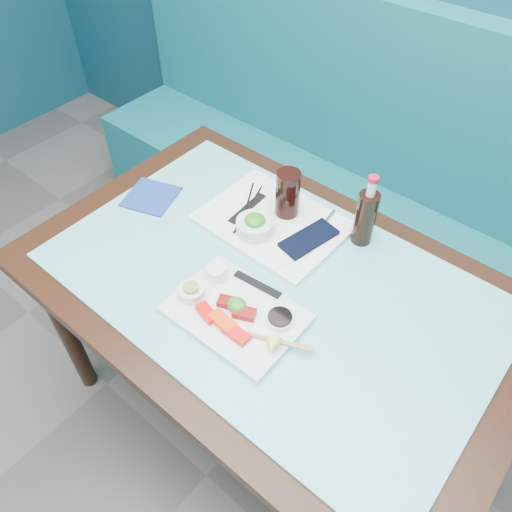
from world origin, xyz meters
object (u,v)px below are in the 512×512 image
Objects in this scene: cola_bottle_body at (365,218)px; blue_napkin at (151,197)px; seaweed_bowl at (255,227)px; cola_glass at (288,194)px; dining_table at (270,301)px; sashimi_plate at (236,314)px; booth_bench at (393,223)px; serving_tray at (273,222)px.

blue_napkin is (-0.63, -0.27, -0.08)m from cola_bottle_body.
cola_glass is (0.02, 0.13, 0.05)m from seaweed_bowl.
dining_table is 0.22m from seaweed_bowl.
cola_glass reaches higher than seaweed_bowl.
cola_glass is at bearing 108.04° from sashimi_plate.
booth_bench is 0.86m from seaweed_bowl.
seaweed_bowl is 0.38m from blue_napkin.
booth_bench is 0.72m from cola_bottle_body.
serving_tray is 0.10m from cola_glass.
seaweed_bowl is 0.72× the size of blue_napkin.
cola_glass reaches higher than serving_tray.
cola_glass is 0.88× the size of cola_bottle_body.
seaweed_bowl is 0.32m from cola_bottle_body.
seaweed_bowl is at bearing 12.21° from blue_napkin.
cola_bottle_body reaches higher than dining_table.
seaweed_bowl is (-0.15, 0.11, 0.13)m from dining_table.
dining_table is (0.00, -0.84, 0.29)m from booth_bench.
dining_table is at bearing 90.92° from sashimi_plate.
booth_bench reaches higher than blue_napkin.
sashimi_plate is 0.80× the size of serving_tray.
serving_tray is at bearing 22.09° from blue_napkin.
serving_tray is at bearing -154.60° from cola_bottle_body.
cola_bottle_body is at bearing 26.41° from serving_tray.
blue_napkin is at bearing 177.16° from dining_table.
blue_napkin reaches higher than dining_table.
booth_bench is at bearing 89.36° from sashimi_plate.
cola_glass is at bearing 118.49° from dining_table.
booth_bench is 7.11× the size of serving_tray.
booth_bench is at bearing 77.95° from cola_glass.
cola_bottle_body reaches higher than cola_glass.
cola_bottle_body reaches higher than serving_tray.
blue_napkin is (-0.53, 0.18, -0.01)m from sashimi_plate.
blue_napkin is at bearing -151.85° from cola_glass.
cola_bottle_body is at bearing -79.00° from booth_bench.
dining_table is 9.08× the size of blue_napkin.
serving_tray is 0.28m from cola_bottle_body.
cola_bottle_body reaches higher than seaweed_bowl.
seaweed_bowl is at bearing 119.77° from sashimi_plate.
sashimi_plate is 0.36m from serving_tray.
sashimi_plate is 2.23× the size of cola_glass.
cola_glass reaches higher than blue_napkin.
serving_tray is at bearing 112.35° from sashimi_plate.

